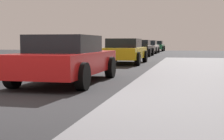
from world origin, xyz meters
The scene contains 5 objects.
car_red centered at (0.11, 3.64, 0.65)m, with size 1.94×4.38×1.27m.
car_yellow centered at (0.15, 11.94, 0.65)m, with size 1.94×4.38×1.27m.
car_black centered at (-0.40, 21.19, 0.65)m, with size 2.03×4.07×1.27m.
car_white centered at (-0.45, 28.01, 0.65)m, with size 1.92×4.54×1.27m.
car_green centered at (-0.46, 36.63, 0.65)m, with size 1.96×4.45×1.27m.
Camera 1 is at (3.25, -4.84, 1.08)m, focal length 53.54 mm.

